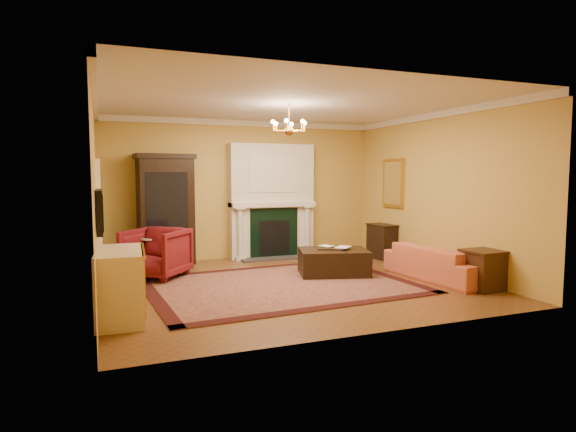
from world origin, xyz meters
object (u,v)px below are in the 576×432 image
pedestal_table (149,253)px  end_table (483,271)px  china_cabinet (166,212)px  coral_sofa (438,257)px  leather_ottoman (333,262)px  wingback_armchair (156,251)px  commode (120,285)px  console_table (382,242)px

pedestal_table → end_table: 5.82m
china_cabinet → coral_sofa: (4.25, -3.17, -0.68)m
end_table → leather_ottoman: 2.54m
wingback_armchair → end_table: size_ratio=1.61×
china_cabinet → pedestal_table: (-0.41, -0.79, -0.69)m
commode → console_table: (5.51, 2.61, -0.08)m
commode → coral_sofa: commode is taller
coral_sofa → pedestal_table: bearing=58.1°
end_table → commode: bearing=175.3°
wingback_armchair → end_table: (4.77, -2.77, -0.19)m
wingback_armchair → console_table: size_ratio=1.35×
china_cabinet → wingback_armchair: 1.43m
pedestal_table → end_table: (4.84, -3.24, -0.08)m
pedestal_table → coral_sofa: bearing=-27.0°
commode → leather_ottoman: commode is taller
pedestal_table → wingback_armchair: bearing=-81.3°
china_cabinet → end_table: bearing=-48.3°
leather_ottoman → wingback_armchair: bearing=179.8°
wingback_armchair → pedestal_table: (-0.07, 0.47, -0.10)m
end_table → console_table: (0.06, 3.06, 0.06)m
end_table → console_table: console_table is taller
china_cabinet → leather_ottoman: size_ratio=1.76×
coral_sofa → china_cabinet: bearing=48.4°
pedestal_table → coral_sofa: (4.66, -2.38, 0.01)m
pedestal_table → coral_sofa: 5.23m
pedestal_table → console_table: size_ratio=0.92×
coral_sofa → end_table: 0.89m
wingback_armchair → pedestal_table: wingback_armchair is taller
coral_sofa → leather_ottoman: 1.84m
leather_ottoman → pedestal_table: bearing=172.5°
wingback_armchair → commode: (-0.68, -2.33, -0.04)m
pedestal_table → end_table: pedestal_table is taller
wingback_armchair → leather_ottoman: size_ratio=0.80×
wingback_armchair → leather_ottoman: bearing=22.5°
commode → end_table: 5.47m
commode → leather_ottoman: (3.74, 1.43, -0.20)m
coral_sofa → leather_ottoman: (-1.53, 1.01, -0.16)m
coral_sofa → end_table: size_ratio=3.36×
console_table → leather_ottoman: bearing=-150.3°
commode → coral_sofa: 5.29m
console_table → china_cabinet: bearing=163.8°
commode → end_table: bearing=-1.4°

